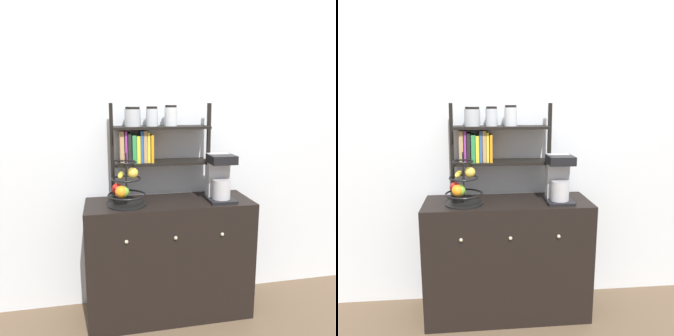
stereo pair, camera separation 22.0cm
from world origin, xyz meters
TOP-DOWN VIEW (x-y plane):
  - ground_plane at (0.00, 0.00)m, footprint 12.00×12.00m
  - wall_back at (0.00, 0.44)m, footprint 7.00×0.05m
  - sideboard at (0.00, 0.20)m, footprint 1.14×0.42m
  - coffee_maker at (0.35, 0.17)m, footprint 0.18×0.22m
  - fruit_stand at (-0.30, 0.15)m, footprint 0.25×0.25m
  - shelf_hutch at (-0.12, 0.32)m, footprint 0.71×0.20m

SIDE VIEW (x-z plane):
  - ground_plane at x=0.00m, z-range 0.00..0.00m
  - sideboard at x=0.00m, z-range 0.00..0.84m
  - fruit_stand at x=-0.30m, z-range 0.78..1.13m
  - coffee_maker at x=0.35m, z-range 0.84..1.16m
  - shelf_hutch at x=-0.12m, z-range 0.92..1.58m
  - wall_back at x=0.00m, z-range 0.00..2.60m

